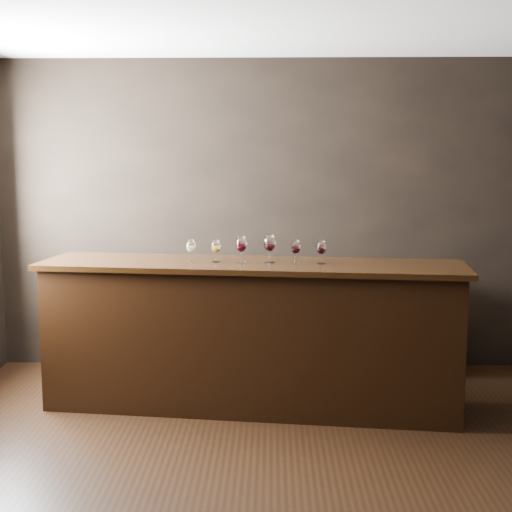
{
  "coord_description": "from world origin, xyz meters",
  "views": [
    {
      "loc": [
        0.0,
        -4.22,
        1.95
      ],
      "look_at": [
        -0.12,
        1.12,
        1.19
      ],
      "focal_mm": 50.0,
      "sensor_mm": 36.0,
      "label": 1
    }
  ],
  "objects_px": {
    "back_bar_shelf": "(288,324)",
    "glass_red_d": "(321,248)",
    "glass_red_a": "(241,245)",
    "glass_red_c": "(296,248)",
    "glass_amber": "(216,247)",
    "bar_counter": "(251,338)",
    "glass_white": "(191,247)",
    "glass_red_b": "(270,244)"
  },
  "relations": [
    {
      "from": "bar_counter",
      "to": "glass_red_b",
      "type": "height_order",
      "value": "glass_red_b"
    },
    {
      "from": "glass_red_d",
      "to": "bar_counter",
      "type": "bearing_deg",
      "value": 175.9
    },
    {
      "from": "glass_red_d",
      "to": "back_bar_shelf",
      "type": "bearing_deg",
      "value": 103.5
    },
    {
      "from": "glass_white",
      "to": "glass_red_a",
      "type": "bearing_deg",
      "value": -6.01
    },
    {
      "from": "back_bar_shelf",
      "to": "glass_red_a",
      "type": "xyz_separation_m",
      "value": [
        -0.38,
        -0.91,
        0.84
      ]
    },
    {
      "from": "glass_red_b",
      "to": "glass_red_d",
      "type": "relative_size",
      "value": 1.21
    },
    {
      "from": "glass_white",
      "to": "glass_red_b",
      "type": "relative_size",
      "value": 0.8
    },
    {
      "from": "glass_white",
      "to": "glass_amber",
      "type": "height_order",
      "value": "glass_white"
    },
    {
      "from": "back_bar_shelf",
      "to": "glass_red_a",
      "type": "relative_size",
      "value": 11.95
    },
    {
      "from": "glass_amber",
      "to": "glass_white",
      "type": "bearing_deg",
      "value": 178.68
    },
    {
      "from": "glass_red_a",
      "to": "glass_red_b",
      "type": "bearing_deg",
      "value": 0.95
    },
    {
      "from": "glass_amber",
      "to": "glass_red_b",
      "type": "distance_m",
      "value": 0.41
    },
    {
      "from": "glass_red_a",
      "to": "glass_red_c",
      "type": "xyz_separation_m",
      "value": [
        0.41,
        -0.0,
        -0.02
      ]
    },
    {
      "from": "back_bar_shelf",
      "to": "glass_red_d",
      "type": "relative_size",
      "value": 13.7
    },
    {
      "from": "back_bar_shelf",
      "to": "glass_red_d",
      "type": "xyz_separation_m",
      "value": [
        0.23,
        -0.94,
        0.82
      ]
    },
    {
      "from": "back_bar_shelf",
      "to": "glass_amber",
      "type": "xyz_separation_m",
      "value": [
        -0.57,
        -0.88,
        0.81
      ]
    },
    {
      "from": "bar_counter",
      "to": "glass_red_c",
      "type": "height_order",
      "value": "glass_red_c"
    },
    {
      "from": "glass_red_d",
      "to": "glass_amber",
      "type": "bearing_deg",
      "value": 175.11
    },
    {
      "from": "glass_red_b",
      "to": "glass_red_c",
      "type": "bearing_deg",
      "value": -1.79
    },
    {
      "from": "bar_counter",
      "to": "glass_amber",
      "type": "bearing_deg",
      "value": -179.79
    },
    {
      "from": "bar_counter",
      "to": "glass_amber",
      "type": "xyz_separation_m",
      "value": [
        -0.27,
        0.03,
        0.7
      ]
    },
    {
      "from": "bar_counter",
      "to": "glass_red_b",
      "type": "relative_size",
      "value": 14.67
    },
    {
      "from": "glass_red_a",
      "to": "glass_amber",
      "type": "bearing_deg",
      "value": 169.45
    },
    {
      "from": "glass_red_c",
      "to": "back_bar_shelf",
      "type": "bearing_deg",
      "value": 92.18
    },
    {
      "from": "back_bar_shelf",
      "to": "glass_red_a",
      "type": "bearing_deg",
      "value": -112.49
    },
    {
      "from": "back_bar_shelf",
      "to": "glass_red_b",
      "type": "xyz_separation_m",
      "value": [
        -0.16,
        -0.91,
        0.84
      ]
    },
    {
      "from": "glass_white",
      "to": "glass_red_a",
      "type": "distance_m",
      "value": 0.39
    },
    {
      "from": "glass_red_a",
      "to": "glass_red_c",
      "type": "relative_size",
      "value": 1.17
    },
    {
      "from": "glass_amber",
      "to": "glass_red_b",
      "type": "xyz_separation_m",
      "value": [
        0.41,
        -0.03,
        0.03
      ]
    },
    {
      "from": "bar_counter",
      "to": "back_bar_shelf",
      "type": "distance_m",
      "value": 0.96
    },
    {
      "from": "back_bar_shelf",
      "to": "glass_amber",
      "type": "height_order",
      "value": "glass_amber"
    },
    {
      "from": "glass_red_c",
      "to": "glass_red_d",
      "type": "height_order",
      "value": "glass_red_d"
    },
    {
      "from": "bar_counter",
      "to": "glass_red_a",
      "type": "xyz_separation_m",
      "value": [
        -0.07,
        -0.01,
        0.73
      ]
    },
    {
      "from": "glass_red_a",
      "to": "glass_white",
      "type": "bearing_deg",
      "value": 173.99
    },
    {
      "from": "glass_amber",
      "to": "glass_red_a",
      "type": "distance_m",
      "value": 0.2
    },
    {
      "from": "glass_red_b",
      "to": "glass_red_d",
      "type": "xyz_separation_m",
      "value": [
        0.39,
        -0.04,
        -0.02
      ]
    },
    {
      "from": "glass_red_c",
      "to": "glass_white",
      "type": "bearing_deg",
      "value": 176.9
    },
    {
      "from": "glass_amber",
      "to": "glass_red_d",
      "type": "bearing_deg",
      "value": -4.89
    },
    {
      "from": "back_bar_shelf",
      "to": "glass_white",
      "type": "height_order",
      "value": "glass_white"
    },
    {
      "from": "glass_red_b",
      "to": "glass_red_c",
      "type": "distance_m",
      "value": 0.2
    },
    {
      "from": "glass_red_a",
      "to": "glass_red_c",
      "type": "height_order",
      "value": "glass_red_a"
    },
    {
      "from": "glass_red_b",
      "to": "glass_red_c",
      "type": "height_order",
      "value": "glass_red_b"
    }
  ]
}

